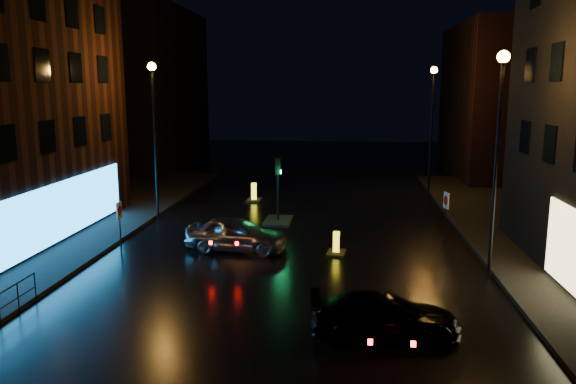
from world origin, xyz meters
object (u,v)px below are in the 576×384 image
dark_sedan (385,316)px  bollard_near (336,249)px  silver_hatchback (237,234)px  traffic_signal (278,213)px  road_sign_right (446,205)px  bollard_far (254,197)px  road_sign_left (119,215)px

dark_sedan → bollard_near: (-1.53, 8.04, -0.41)m
silver_hatchback → dark_sedan: silver_hatchback is taller
traffic_signal → silver_hatchback: traffic_signal is taller
silver_hatchback → road_sign_right: size_ratio=1.92×
silver_hatchback → bollard_far: 10.92m
dark_sedan → bollard_near: bearing=5.8°
traffic_signal → dark_sedan: size_ratio=0.80×
dark_sedan → silver_hatchback: bearing=30.9°
traffic_signal → bollard_far: traffic_signal is taller
bollard_near → road_sign_left: size_ratio=0.54×
bollard_far → road_sign_right: bearing=-38.5°
road_sign_left → silver_hatchback: bearing=8.5°
bollard_far → road_sign_right: (10.39, -8.30, 1.48)m
bollard_far → road_sign_right: road_sign_right is taller
traffic_signal → bollard_near: bearing=-60.2°
bollard_near → road_sign_right: size_ratio=0.53×
bollard_near → road_sign_left: (-9.29, -0.80, 1.47)m
dark_sedan → bollard_far: bearing=14.9°
traffic_signal → bollard_far: bearing=112.0°
bollard_far → road_sign_right: 13.38m
road_sign_right → bollard_near: bearing=15.0°
silver_hatchback → bollard_near: 4.41m
traffic_signal → road_sign_right: traffic_signal is taller
traffic_signal → road_sign_left: bearing=-133.8°
bollard_near → bollard_far: (-5.38, 10.97, 0.04)m
bollard_near → silver_hatchback: bearing=-174.8°
bollard_far → road_sign_left: size_ratio=0.58×
bollard_near → bollard_far: bollard_far is taller
silver_hatchback → dark_sedan: (5.91, -8.15, -0.13)m
traffic_signal → bollard_far: size_ratio=2.61×
traffic_signal → bollard_near: (3.19, -5.56, -0.28)m
traffic_signal → road_sign_left: (-6.10, -6.37, 1.19)m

